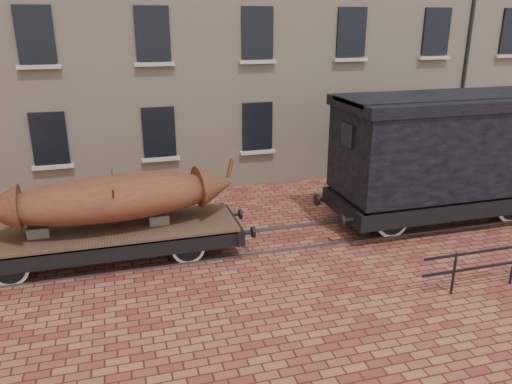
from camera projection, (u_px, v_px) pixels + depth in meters
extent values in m
plane|color=maroon|center=(272.00, 241.00, 13.88)|extent=(90.00, 90.00, 0.00)
cube|color=black|center=(49.00, 138.00, 16.10)|extent=(1.10, 0.12, 1.70)
cube|color=#BAB8AC|center=(53.00, 167.00, 16.36)|extent=(1.30, 0.18, 0.12)
cube|color=black|center=(159.00, 132.00, 17.01)|extent=(1.10, 0.12, 1.70)
cube|color=#BAB8AC|center=(161.00, 159.00, 17.27)|extent=(1.30, 0.18, 0.12)
cube|color=black|center=(257.00, 126.00, 17.93)|extent=(1.10, 0.12, 1.70)
cube|color=#BAB8AC|center=(258.00, 152.00, 18.19)|extent=(1.30, 0.18, 0.12)
cube|color=black|center=(346.00, 121.00, 18.84)|extent=(1.10, 0.12, 1.70)
cube|color=#BAB8AC|center=(345.00, 146.00, 19.10)|extent=(1.30, 0.18, 0.12)
cube|color=black|center=(427.00, 116.00, 19.76)|extent=(1.10, 0.12, 1.70)
cube|color=#BAB8AC|center=(425.00, 140.00, 20.01)|extent=(1.30, 0.18, 0.12)
cube|color=black|center=(500.00, 112.00, 20.67)|extent=(1.10, 0.12, 1.70)
cube|color=#BAB8AC|center=(498.00, 135.00, 20.93)|extent=(1.30, 0.18, 0.12)
cube|color=black|center=(35.00, 34.00, 15.05)|extent=(1.10, 0.12, 1.70)
cube|color=#BAB8AC|center=(39.00, 67.00, 15.31)|extent=(1.30, 0.18, 0.12)
cube|color=black|center=(153.00, 34.00, 15.97)|extent=(1.10, 0.12, 1.70)
cube|color=#BAB8AC|center=(155.00, 64.00, 16.22)|extent=(1.30, 0.18, 0.12)
cube|color=black|center=(257.00, 33.00, 16.88)|extent=(1.10, 0.12, 1.70)
cube|color=#BAB8AC|center=(258.00, 62.00, 17.14)|extent=(1.30, 0.18, 0.12)
cube|color=black|center=(351.00, 32.00, 17.79)|extent=(1.10, 0.12, 1.70)
cube|color=#BAB8AC|center=(351.00, 60.00, 18.05)|extent=(1.30, 0.18, 0.12)
cube|color=black|center=(436.00, 31.00, 18.71)|extent=(1.10, 0.12, 1.70)
cube|color=#BAB8AC|center=(434.00, 58.00, 18.97)|extent=(1.30, 0.18, 0.12)
cube|color=#BAB8AC|center=(510.00, 56.00, 19.88)|extent=(1.30, 0.18, 0.12)
cube|color=#59595E|center=(281.00, 251.00, 13.22)|extent=(30.00, 0.08, 0.06)
cube|color=#59595E|center=(265.00, 230.00, 14.53)|extent=(30.00, 0.08, 0.06)
cylinder|color=black|center=(454.00, 273.00, 11.05)|extent=(0.06, 0.06, 1.00)
cube|color=brown|center=(101.00, 231.00, 12.43)|extent=(6.70, 1.96, 0.11)
cube|color=black|center=(102.00, 254.00, 11.68)|extent=(6.70, 0.14, 0.40)
cube|color=black|center=(102.00, 225.00, 13.33)|extent=(6.70, 0.14, 0.40)
cube|color=black|center=(232.00, 224.00, 13.38)|extent=(0.20, 2.05, 0.40)
cylinder|color=black|center=(247.00, 233.00, 12.84)|extent=(0.31, 0.09, 0.09)
cylinder|color=black|center=(253.00, 232.00, 12.88)|extent=(0.07, 0.29, 0.29)
cylinder|color=black|center=(235.00, 215.00, 14.05)|extent=(0.31, 0.09, 0.09)
cylinder|color=black|center=(240.00, 214.00, 14.09)|extent=(0.07, 0.29, 0.29)
cylinder|color=black|center=(14.00, 256.00, 12.03)|extent=(0.09, 1.70, 0.09)
cylinder|color=silver|center=(9.00, 269.00, 11.38)|extent=(0.86, 0.06, 0.86)
cylinder|color=black|center=(9.00, 269.00, 11.38)|extent=(0.70, 0.09, 0.70)
cube|color=black|center=(7.00, 263.00, 11.21)|extent=(0.80, 0.07, 0.09)
cylinder|color=silver|center=(19.00, 244.00, 12.69)|extent=(0.86, 0.06, 0.86)
cylinder|color=black|center=(19.00, 244.00, 12.69)|extent=(0.70, 0.09, 0.70)
cube|color=black|center=(18.00, 234.00, 12.71)|extent=(0.80, 0.07, 0.09)
cylinder|color=black|center=(184.00, 237.00, 13.11)|extent=(0.09, 1.70, 0.09)
cylinder|color=silver|center=(188.00, 248.00, 12.45)|extent=(0.86, 0.06, 0.86)
cylinder|color=black|center=(188.00, 248.00, 12.45)|extent=(0.70, 0.09, 0.70)
cube|color=black|center=(189.00, 242.00, 12.28)|extent=(0.80, 0.07, 0.09)
cylinder|color=silver|center=(180.00, 226.00, 13.76)|extent=(0.86, 0.06, 0.86)
cylinder|color=black|center=(180.00, 226.00, 13.76)|extent=(0.70, 0.09, 0.70)
cube|color=black|center=(179.00, 218.00, 13.79)|extent=(0.80, 0.07, 0.09)
cube|color=black|center=(103.00, 244.00, 12.55)|extent=(3.57, 0.05, 0.05)
cube|color=#776A5D|center=(39.00, 231.00, 12.00)|extent=(0.49, 0.45, 0.25)
cube|color=#776A5D|center=(159.00, 218.00, 12.75)|extent=(0.49, 0.45, 0.25)
ellipsoid|color=brown|center=(114.00, 198.00, 12.26)|extent=(5.57, 2.11, 1.09)
cone|color=brown|center=(215.00, 185.00, 13.10)|extent=(1.02, 1.10, 1.03)
cube|color=brown|center=(230.00, 168.00, 13.11)|extent=(0.22, 0.13, 0.52)
cylinder|color=#403127|center=(115.00, 209.00, 11.90)|extent=(0.05, 0.93, 1.32)
cylinder|color=#403127|center=(114.00, 197.00, 12.71)|extent=(0.05, 0.93, 1.32)
cube|color=black|center=(466.00, 211.00, 13.97)|extent=(6.37, 0.17, 0.48)
cube|color=black|center=(418.00, 186.00, 16.09)|extent=(6.37, 0.17, 0.48)
cube|color=black|center=(344.00, 208.00, 14.20)|extent=(0.23, 2.55, 0.48)
cylinder|color=black|center=(342.00, 221.00, 13.30)|extent=(0.08, 0.34, 0.34)
cylinder|color=black|center=(317.00, 200.00, 14.84)|extent=(0.08, 0.34, 0.34)
cylinder|color=black|center=(380.00, 212.00, 14.58)|extent=(0.11, 2.02, 0.11)
cylinder|color=silver|center=(393.00, 221.00, 13.93)|extent=(1.02, 0.07, 1.02)
cylinder|color=black|center=(393.00, 221.00, 13.93)|extent=(0.84, 0.11, 0.84)
cylinder|color=silver|center=(368.00, 203.00, 15.23)|extent=(1.02, 0.07, 1.02)
cylinder|color=black|center=(368.00, 203.00, 15.23)|extent=(0.84, 0.11, 0.84)
cylinder|color=black|center=(495.00, 199.00, 15.63)|extent=(0.11, 2.02, 0.11)
cylinder|color=silver|center=(512.00, 206.00, 14.98)|extent=(1.02, 0.07, 1.02)
cylinder|color=black|center=(512.00, 206.00, 14.98)|extent=(0.84, 0.11, 0.84)
cylinder|color=silver|center=(479.00, 191.00, 16.29)|extent=(1.02, 0.07, 1.02)
cylinder|color=black|center=(479.00, 191.00, 16.29)|extent=(0.84, 0.11, 0.84)
cube|color=black|center=(447.00, 148.00, 14.53)|extent=(6.37, 2.55, 2.44)
cube|color=black|center=(453.00, 101.00, 14.08)|extent=(6.56, 2.70, 0.30)
cube|color=black|center=(453.00, 97.00, 14.04)|extent=(6.56, 1.80, 0.13)
cube|color=black|center=(348.00, 135.00, 13.50)|extent=(0.08, 0.64, 0.64)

